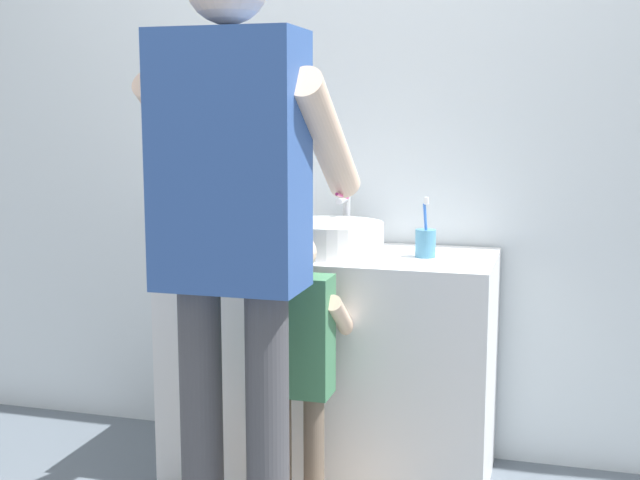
{
  "coord_description": "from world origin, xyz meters",
  "views": [
    {
      "loc": [
        0.76,
        -2.51,
        1.3
      ],
      "look_at": [
        0.0,
        0.15,
        0.88
      ],
      "focal_mm": 46.94,
      "sensor_mm": 36.0,
      "label": 1
    }
  ],
  "objects_px": {
    "soap_bottle": "(237,231)",
    "child_toddler": "(298,352)",
    "adult_parent": "(233,201)",
    "toothbrush_cup": "(425,242)"
  },
  "relations": [
    {
      "from": "soap_bottle",
      "to": "child_toddler",
      "type": "distance_m",
      "value": 0.59
    },
    {
      "from": "soap_bottle",
      "to": "child_toddler",
      "type": "bearing_deg",
      "value": -46.69
    },
    {
      "from": "soap_bottle",
      "to": "adult_parent",
      "type": "distance_m",
      "value": 0.67
    },
    {
      "from": "adult_parent",
      "to": "toothbrush_cup",
      "type": "bearing_deg",
      "value": 55.06
    },
    {
      "from": "soap_bottle",
      "to": "adult_parent",
      "type": "relative_size",
      "value": 0.09
    },
    {
      "from": "adult_parent",
      "to": "child_toddler",
      "type": "bearing_deg",
      "value": 65.33
    },
    {
      "from": "soap_bottle",
      "to": "child_toddler",
      "type": "xyz_separation_m",
      "value": [
        0.34,
        -0.36,
        -0.32
      ]
    },
    {
      "from": "toothbrush_cup",
      "to": "adult_parent",
      "type": "distance_m",
      "value": 0.8
    },
    {
      "from": "toothbrush_cup",
      "to": "adult_parent",
      "type": "height_order",
      "value": "adult_parent"
    },
    {
      "from": "toothbrush_cup",
      "to": "adult_parent",
      "type": "xyz_separation_m",
      "value": [
        -0.44,
        -0.64,
        0.19
      ]
    }
  ]
}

